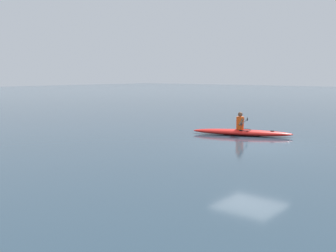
% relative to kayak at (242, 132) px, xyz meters
% --- Properties ---
extents(ground_plane, '(160.00, 160.00, 0.00)m').
position_rel_kayak_xyz_m(ground_plane, '(-1.52, 1.91, -0.14)').
color(ground_plane, '#283D4C').
extents(kayak, '(4.41, 2.33, 0.27)m').
position_rel_kayak_xyz_m(kayak, '(0.00, 0.00, 0.00)').
color(kayak, red).
rests_on(kayak, ground).
extents(kayaker, '(0.96, 2.30, 0.79)m').
position_rel_kayak_xyz_m(kayaker, '(0.05, 0.02, 0.48)').
color(kayaker, '#E04C14').
rests_on(kayaker, kayak).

